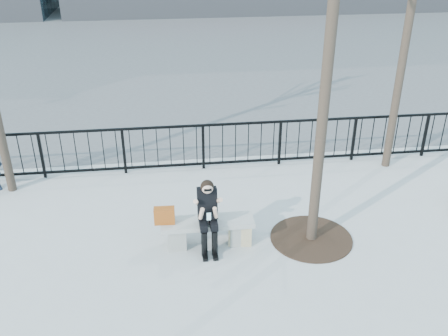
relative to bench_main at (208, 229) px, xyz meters
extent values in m
plane|color=#9D9C98|center=(0.00, 0.00, -0.30)|extent=(120.00, 120.00, 0.00)
cube|color=#474747|center=(0.00, 15.00, -0.30)|extent=(60.00, 23.00, 0.01)
cube|color=black|center=(0.00, 3.00, 0.78)|extent=(14.00, 0.05, 0.05)
cube|color=black|center=(0.00, 3.00, -0.18)|extent=(14.00, 0.05, 0.05)
cylinder|color=black|center=(1.90, -0.10, 3.45)|extent=(0.18, 0.18, 7.50)
cylinder|color=black|center=(4.50, 2.60, 3.20)|extent=(0.18, 0.18, 7.00)
cylinder|color=black|center=(1.90, -0.10, -0.29)|extent=(1.50, 1.50, 0.02)
cube|color=slate|center=(-0.55, 0.00, -0.10)|extent=(0.32, 0.38, 0.40)
cube|color=slate|center=(0.55, 0.00, -0.10)|extent=(0.32, 0.38, 0.40)
cube|color=gray|center=(0.00, 0.00, 0.14)|extent=(1.65, 0.46, 0.09)
cube|color=#954312|center=(-0.75, 0.02, 0.34)|extent=(0.37, 0.18, 0.30)
cube|color=#C9BD8E|center=(0.57, -0.11, -0.11)|extent=(0.43, 0.21, 0.39)
camera|label=1|loc=(-0.65, -7.41, 5.01)|focal=40.00mm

